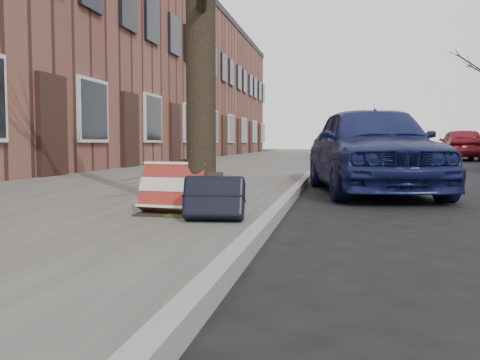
% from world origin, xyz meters
% --- Properties ---
extents(ground, '(120.00, 120.00, 0.00)m').
position_xyz_m(ground, '(0.00, 0.00, 0.00)').
color(ground, black).
rests_on(ground, ground).
extents(near_sidewalk, '(5.00, 70.00, 0.12)m').
position_xyz_m(near_sidewalk, '(-3.70, 15.00, 0.06)').
color(near_sidewalk, slate).
rests_on(near_sidewalk, ground).
extents(house_near, '(6.80, 40.00, 7.00)m').
position_xyz_m(house_near, '(-9.60, 16.00, 3.50)').
color(house_near, brown).
rests_on(house_near, ground).
extents(dirt_patch, '(0.85, 0.85, 0.02)m').
position_xyz_m(dirt_patch, '(-2.00, 1.20, 0.13)').
color(dirt_patch, black).
rests_on(dirt_patch, near_sidewalk).
extents(suitcase_red, '(0.65, 0.43, 0.47)m').
position_xyz_m(suitcase_red, '(-2.10, 1.01, 0.35)').
color(suitcase_red, maroon).
rests_on(suitcase_red, near_sidewalk).
extents(suitcase_navy, '(0.53, 0.34, 0.40)m').
position_xyz_m(suitcase_navy, '(-1.64, 0.64, 0.32)').
color(suitcase_navy, black).
rests_on(suitcase_navy, near_sidewalk).
extents(car_near_front, '(2.24, 4.25, 1.38)m').
position_xyz_m(car_near_front, '(-0.14, 4.78, 0.69)').
color(car_near_front, navy).
rests_on(car_near_front, ground).
extents(car_near_mid, '(2.79, 4.66, 1.45)m').
position_xyz_m(car_near_mid, '(0.04, 15.07, 0.73)').
color(car_near_mid, '#A6A8AF').
rests_on(car_near_mid, ground).
extents(car_near_back, '(2.62, 5.53, 1.52)m').
position_xyz_m(car_near_back, '(-0.38, 23.79, 0.76)').
color(car_near_back, '#333337').
rests_on(car_near_back, ground).
extents(car_far_back, '(1.85, 4.19, 1.40)m').
position_xyz_m(car_far_back, '(4.64, 21.23, 0.70)').
color(car_far_back, maroon).
rests_on(car_far_back, ground).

